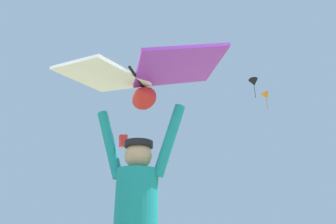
% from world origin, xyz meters
% --- Properties ---
extents(held_stunt_kite, '(1.66, 0.91, 0.39)m').
position_xyz_m(held_stunt_kite, '(-0.18, -0.33, 2.19)').
color(held_stunt_kite, black).
extents(distant_kite_orange_high_right, '(1.44, 1.33, 2.25)m').
position_xyz_m(distant_kite_orange_high_right, '(6.48, 29.08, 15.01)').
color(distant_kite_orange_high_right, orange).
extents(distant_kite_red_mid_right, '(1.02, 1.09, 1.25)m').
position_xyz_m(distant_kite_red_mid_right, '(-8.41, 23.66, 8.83)').
color(distant_kite_red_mid_right, red).
extents(distant_kite_black_mid_left, '(1.06, 1.05, 2.11)m').
position_xyz_m(distant_kite_black_mid_left, '(4.56, 24.17, 14.35)').
color(distant_kite_black_mid_left, black).
extents(marker_flag, '(0.30, 0.24, 2.10)m').
position_xyz_m(marker_flag, '(-1.28, 5.00, 1.82)').
color(marker_flag, silver).
rests_on(marker_flag, ground).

